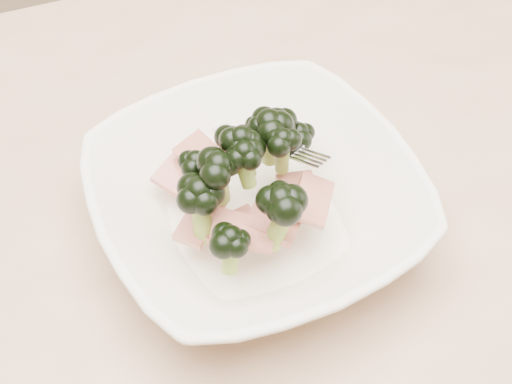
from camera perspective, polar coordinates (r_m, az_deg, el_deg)
dining_table at (r=0.75m, az=-5.22°, el=-7.55°), size 1.20×0.80×0.75m
broccoli_dish at (r=0.64m, az=-0.07°, el=-0.50°), size 0.31×0.31×0.13m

